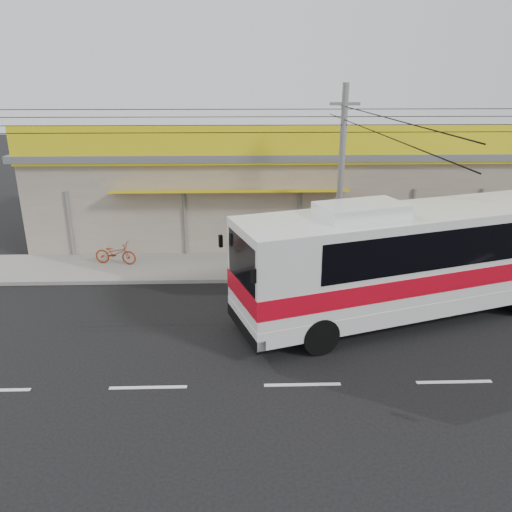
{
  "coord_description": "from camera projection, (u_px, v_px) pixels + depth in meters",
  "views": [
    {
      "loc": [
        -1.56,
        -13.55,
        7.53
      ],
      "look_at": [
        -1.07,
        2.0,
        1.97
      ],
      "focal_mm": 35.0,
      "sensor_mm": 36.0,
      "label": 1
    }
  ],
  "objects": [
    {
      "name": "motorbike_red",
      "position": [
        115.0,
        253.0,
        20.87
      ],
      "size": [
        1.85,
        0.92,
        0.93
      ],
      "primitive_type": "imported",
      "rotation": [
        0.0,
        0.0,
        1.39
      ],
      "color": "maroon",
      "rests_on": "sidewalk"
    },
    {
      "name": "lane_markings",
      "position": [
        302.0,
        385.0,
        12.98
      ],
      "size": [
        50.0,
        0.12,
        0.01
      ],
      "primitive_type": null,
      "color": "silver",
      "rests_on": "ground"
    },
    {
      "name": "coach_bus",
      "position": [
        435.0,
        252.0,
        16.36
      ],
      "size": [
        13.25,
        6.65,
        4.02
      ],
      "rotation": [
        0.0,
        0.0,
        0.31
      ],
      "color": "silver",
      "rests_on": "ground"
    },
    {
      "name": "ground",
      "position": [
        293.0,
        338.0,
        15.33
      ],
      "size": [
        120.0,
        120.0,
        0.0
      ],
      "primitive_type": "plane",
      "color": "black",
      "rests_on": "ground"
    },
    {
      "name": "utility_pole",
      "position": [
        344.0,
        120.0,
        18.28
      ],
      "size": [
        34.0,
        14.0,
        7.39
      ],
      "color": "#626260",
      "rests_on": "ground"
    },
    {
      "name": "storefront_building",
      "position": [
        271.0,
        187.0,
        25.42
      ],
      "size": [
        22.6,
        9.2,
        5.7
      ],
      "color": "gray",
      "rests_on": "ground"
    },
    {
      "name": "sidewalk",
      "position": [
        278.0,
        266.0,
        20.96
      ],
      "size": [
        30.0,
        3.2,
        0.15
      ],
      "primitive_type": "cube",
      "color": "gray",
      "rests_on": "ground"
    }
  ]
}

